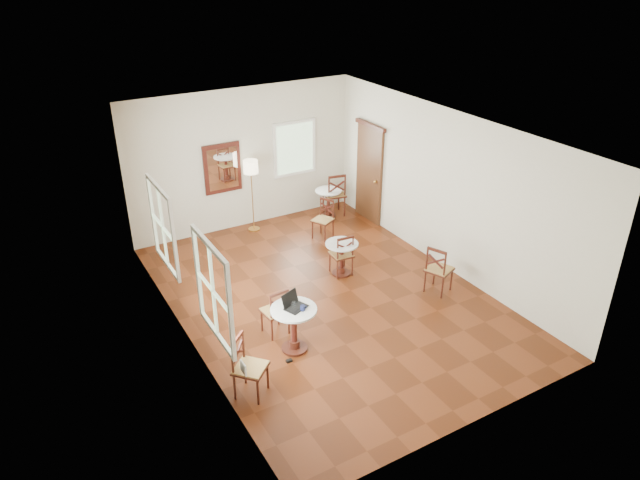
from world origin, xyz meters
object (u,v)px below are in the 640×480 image
Objects in this scene: cafe_table_mid at (342,255)px; chair_back_b at (323,219)px; navy_mug at (303,308)px; laptop at (293,304)px; chair_near_b at (249,367)px; chair_back_a at (334,194)px; chair_mid_a at (342,254)px; chair_near_a at (276,311)px; cafe_table_back at (328,200)px; chair_mid_b at (439,269)px; cafe_table_near at (294,324)px; power_adapter at (289,361)px; floor_lamp at (251,172)px; mouse at (289,300)px; water_glass at (294,305)px.

cafe_table_mid is 0.78× the size of chair_back_b.
laptop is at bearing 117.58° from navy_mug.
laptop is at bearing -63.35° from chair_back_b.
chair_near_b is 6.09m from chair_back_a.
laptop is (-1.81, -1.53, 0.38)m from chair_mid_a.
chair_near_a is (-1.88, -1.06, 0.01)m from cafe_table_mid.
cafe_table_back is 0.63× the size of chair_back_a.
chair_back_b is at bearing -9.16° from chair_mid_b.
chair_back_b reaches higher than cafe_table_near.
chair_mid_a is (1.83, 1.57, -0.04)m from cafe_table_near.
power_adapter is (-0.16, -0.75, -0.39)m from chair_near_a.
floor_lamp is (-0.63, 2.56, 0.94)m from cafe_table_mid.
chair_mid_b is 2.91m from navy_mug.
mouse is (0.09, -0.30, 0.34)m from chair_near_a.
chair_mid_b is at bearing -18.95° from laptop.
cafe_table_mid is at bearing -44.29° from chair_back_b.
chair_back_a is at bearing 111.40° from chair_back_b.
chair_back_a is 2.10m from floor_lamp.
mouse is (0.02, 0.18, -0.04)m from laptop.
chair_near_b reaches higher than cafe_table_near.
chair_mid_a is 2.10× the size of laptop.
water_glass is (0.00, 0.00, 0.34)m from cafe_table_near.
chair_near_a is 7.86× the size of navy_mug.
cafe_table_back is 0.76× the size of chair_near_a.
cafe_table_back is 6.00× the size of navy_mug.
chair_mid_a is at bearing 30.70° from mouse.
chair_mid_b is 1.09× the size of chair_back_b.
laptop is 0.17m from navy_mug.
water_glass is at bearing 47.84° from cafe_table_near.
cafe_table_back is at bearing 6.72° from chair_near_b.
chair_near_a is at bearing 77.91° from power_adapter.
chair_back_b is 9.00× the size of power_adapter.
mouse is (-2.91, -3.72, 0.36)m from cafe_table_back.
chair_back_a is 4.84m from mouse.
water_glass is (0.06, -0.51, 0.38)m from chair_near_a.
chair_back_b is (-0.64, -0.86, 0.02)m from cafe_table_back.
chair_mid_a is at bearing -4.90° from chair_near_b.
chair_near_b reaches higher than navy_mug.
chair_near_b is at bearing -150.50° from cafe_table_near.
cafe_table_near is 0.34m from water_glass.
cafe_table_near is 7.58× the size of mouse.
chair_mid_b is 4.41m from floor_lamp.
laptop is (0.02, 0.04, 0.34)m from cafe_table_near.
chair_back_a reaches higher than chair_mid_a.
chair_back_b reaches higher than cafe_table_mid.
cafe_table_back is 6.82× the size of power_adapter.
water_glass is (-3.12, -3.94, 0.29)m from chair_back_a.
cafe_table_back is at bearing 45.44° from mouse.
floor_lamp reaches higher than mouse.
floor_lamp reaches higher than power_adapter.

